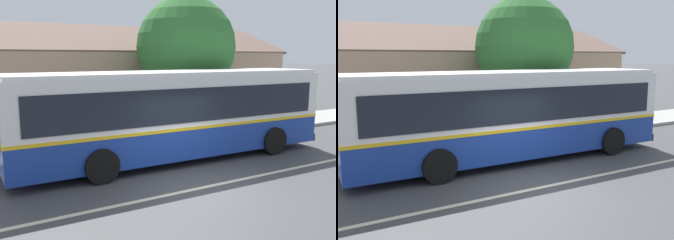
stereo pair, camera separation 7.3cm
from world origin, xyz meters
The scene contains 8 objects.
ground_plane centered at (0.00, 0.00, 0.00)m, with size 300.00×300.00×0.00m, color #424244.
sidewalk_far centered at (0.00, 6.00, 0.07)m, with size 60.00×3.00×0.15m, color #9E9E99.
lane_divider_stripe centered at (0.00, 0.00, 0.00)m, with size 60.00×0.16×0.01m, color beige.
community_building centered at (0.02, 12.82, 1.98)m, with size 24.51×8.49×6.30m.
transit_bus centered at (0.80, 2.90, 1.63)m, with size 11.26×2.90×3.03m.
bench_down_street centered at (-3.69, 5.30, 0.57)m, with size 1.80×0.51×0.94m.
street_tree_primary centered at (3.79, 6.88, 3.94)m, with size 4.58×4.58×6.24m.
bus_stop_sign centered at (7.59, 4.99, 1.64)m, with size 0.36×0.07×2.40m.
Camera 2 is at (-5.67, -7.96, 3.52)m, focal length 40.00 mm.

